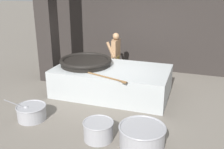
{
  "coord_description": "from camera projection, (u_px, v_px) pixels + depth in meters",
  "views": [
    {
      "loc": [
        2.23,
        -6.69,
        3.13
      ],
      "look_at": [
        0.0,
        0.0,
        0.59
      ],
      "focal_mm": 42.0,
      "sensor_mm": 36.0,
      "label": 1
    }
  ],
  "objects": [
    {
      "name": "prep_bowl_meat",
      "position": [
        98.0,
        130.0,
        5.42
      ],
      "size": [
        0.65,
        0.65,
        0.4
      ],
      "color": "#9E9EA3",
      "rests_on": "ground_plane"
    },
    {
      "name": "back_wall",
      "position": [
        135.0,
        8.0,
        9.3
      ],
      "size": [
        6.77,
        0.24,
        4.42
      ],
      "primitive_type": "cube",
      "color": "#2D2826",
      "rests_on": "ground_plane"
    },
    {
      "name": "prep_bowl_extra",
      "position": [
        142.0,
        135.0,
        5.19
      ],
      "size": [
        0.95,
        0.95,
        0.44
      ],
      "color": "#9E9EA3",
      "rests_on": "ground_plane"
    },
    {
      "name": "giant_wok_near",
      "position": [
        86.0,
        62.0,
        7.67
      ],
      "size": [
        1.52,
        1.52,
        0.2
      ],
      "color": "black",
      "rests_on": "hearth_platform"
    },
    {
      "name": "support_pillar",
      "position": [
        46.0,
        12.0,
        8.07
      ],
      "size": [
        0.52,
        0.52,
        4.42
      ],
      "primitive_type": "cube",
      "color": "#2D2826",
      "rests_on": "ground_plane"
    },
    {
      "name": "prep_bowl_vegetables",
      "position": [
        32.0,
        112.0,
        6.21
      ],
      "size": [
        0.76,
        0.76,
        0.63
      ],
      "color": "#9E9EA3",
      "rests_on": "ground_plane"
    },
    {
      "name": "stirring_paddle",
      "position": [
        108.0,
        78.0,
        6.64
      ],
      "size": [
        1.19,
        0.44,
        0.04
      ],
      "rotation": [
        0.0,
        0.0,
        -0.31
      ],
      "color": "brown",
      "rests_on": "hearth_platform"
    },
    {
      "name": "ground_plane",
      "position": [
        112.0,
        93.0,
        7.7
      ],
      "size": [
        60.0,
        60.0,
        0.0
      ],
      "primitive_type": "plane",
      "color": "slate"
    },
    {
      "name": "cook",
      "position": [
        116.0,
        54.0,
        8.61
      ],
      "size": [
        0.37,
        0.57,
        1.55
      ],
      "rotation": [
        0.0,
        0.0,
        3.08
      ],
      "color": "#9E7551",
      "rests_on": "ground_plane"
    },
    {
      "name": "hearth_platform",
      "position": [
        112.0,
        81.0,
        7.57
      ],
      "size": [
        3.23,
        1.81,
        0.79
      ],
      "color": "#B2B7B7",
      "rests_on": "ground_plane"
    }
  ]
}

